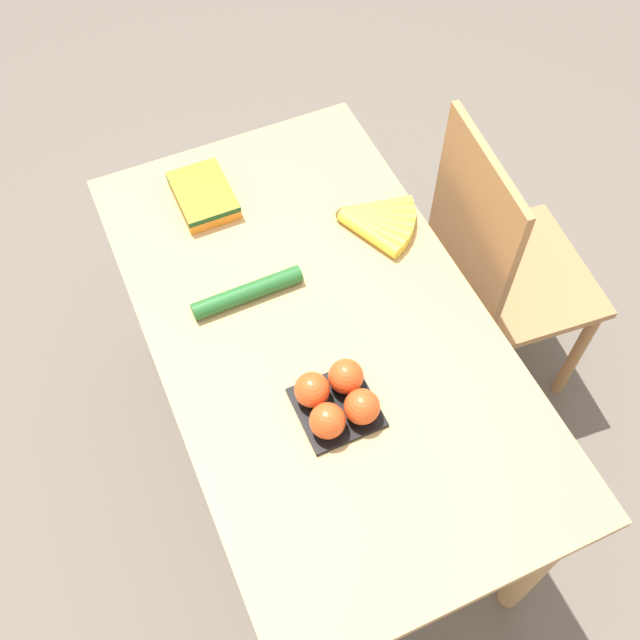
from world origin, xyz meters
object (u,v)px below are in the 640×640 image
object	(u,v)px
chair	(497,272)
banana_bunch	(375,221)
tomato_pack	(337,399)
carrot_bag	(203,195)
cucumber_near	(247,292)

from	to	relation	value
chair	banana_bunch	distance (m)	0.44
tomato_pack	banana_bunch	bearing A→B (deg)	144.58
carrot_bag	cucumber_near	distance (m)	0.32
banana_bunch	cucumber_near	xyz separation A→B (m)	(0.08, -0.37, 0.00)
carrot_bag	banana_bunch	bearing A→B (deg)	55.35
chair	carrot_bag	world-z (taller)	chair
tomato_pack	carrot_bag	bearing A→B (deg)	-174.69
tomato_pack	cucumber_near	bearing A→B (deg)	-168.86
tomato_pack	carrot_bag	distance (m)	0.67
chair	tomato_pack	distance (m)	0.76
banana_bunch	tomato_pack	size ratio (longest dim) A/B	1.19
chair	banana_bunch	world-z (taller)	chair
tomato_pack	carrot_bag	xyz separation A→B (m)	(-0.67, -0.06, -0.02)
tomato_pack	cucumber_near	world-z (taller)	tomato_pack
chair	tomato_pack	size ratio (longest dim) A/B	6.01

